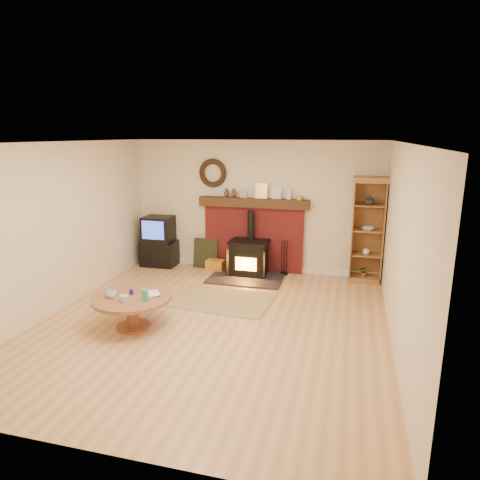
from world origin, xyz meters
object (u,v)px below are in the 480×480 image
(curio_cabinet, at_px, (367,230))
(coffee_table, at_px, (132,302))
(wood_stove, at_px, (249,259))
(tv_unit, at_px, (159,242))

(curio_cabinet, xyz_separation_m, coffee_table, (-3.26, -2.96, -0.60))
(wood_stove, relative_size, coffee_table, 1.25)
(coffee_table, bearing_deg, curio_cabinet, 42.22)
(wood_stove, distance_m, curio_cabinet, 2.30)
(wood_stove, xyz_separation_m, coffee_table, (-1.06, -2.67, 0.05))
(tv_unit, bearing_deg, wood_stove, -5.67)
(wood_stove, distance_m, tv_unit, 2.00)
(wood_stove, height_order, curio_cabinet, curio_cabinet)
(wood_stove, bearing_deg, coffee_table, -111.73)
(tv_unit, relative_size, coffee_table, 0.94)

